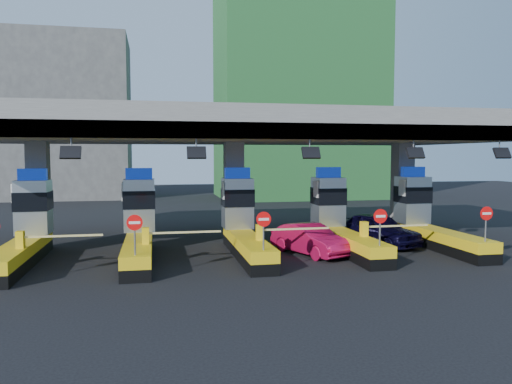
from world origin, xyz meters
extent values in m
plane|color=black|center=(0.00, 0.00, 0.00)|extent=(120.00, 120.00, 0.00)
cube|color=slate|center=(0.00, 3.00, 6.25)|extent=(28.00, 12.00, 1.50)
cube|color=#4C4C49|center=(0.00, -2.70, 5.85)|extent=(28.00, 0.60, 0.70)
cube|color=slate|center=(-10.00, 3.00, 2.75)|extent=(1.00, 1.00, 5.50)
cube|color=slate|center=(0.00, 3.00, 2.75)|extent=(1.00, 1.00, 5.50)
cube|color=slate|center=(10.00, 3.00, 2.75)|extent=(1.00, 1.00, 5.50)
cylinder|color=slate|center=(-7.50, -2.70, 5.25)|extent=(0.06, 0.06, 0.50)
cube|color=black|center=(-7.50, -2.90, 4.90)|extent=(0.80, 0.38, 0.54)
cylinder|color=slate|center=(-2.50, -2.70, 5.25)|extent=(0.06, 0.06, 0.50)
cube|color=black|center=(-2.50, -2.90, 4.90)|extent=(0.80, 0.38, 0.54)
cylinder|color=slate|center=(2.50, -2.70, 5.25)|extent=(0.06, 0.06, 0.50)
cube|color=black|center=(2.50, -2.90, 4.90)|extent=(0.80, 0.38, 0.54)
cylinder|color=slate|center=(7.50, -2.70, 5.25)|extent=(0.06, 0.06, 0.50)
cube|color=black|center=(7.50, -2.90, 4.90)|extent=(0.80, 0.38, 0.54)
cylinder|color=slate|center=(12.00, -2.70, 5.25)|extent=(0.06, 0.06, 0.50)
cube|color=black|center=(12.00, -2.90, 4.90)|extent=(0.80, 0.38, 0.54)
cube|color=black|center=(-10.00, -1.00, 0.25)|extent=(1.20, 8.00, 0.50)
cube|color=#E5B70C|center=(-10.00, -1.00, 0.75)|extent=(1.20, 8.00, 0.50)
cube|color=#9EA3A8|center=(-10.00, 1.80, 2.30)|extent=(1.50, 1.50, 2.60)
cube|color=black|center=(-10.00, 1.78, 2.60)|extent=(1.56, 1.56, 0.90)
cube|color=#0C2DBF|center=(-10.00, 1.80, 3.88)|extent=(1.30, 0.35, 0.55)
cube|color=white|center=(-10.80, 1.50, 3.00)|extent=(0.06, 0.70, 0.90)
cube|color=#E5B70C|center=(-9.65, -2.20, 1.35)|extent=(0.30, 0.35, 0.70)
cube|color=white|center=(-8.00, -2.20, 1.45)|extent=(3.20, 0.08, 0.08)
cube|color=black|center=(-5.00, -1.00, 0.25)|extent=(1.20, 8.00, 0.50)
cube|color=#E5B70C|center=(-5.00, -1.00, 0.75)|extent=(1.20, 8.00, 0.50)
cube|color=#9EA3A8|center=(-5.00, 1.80, 2.30)|extent=(1.50, 1.50, 2.60)
cube|color=black|center=(-5.00, 1.78, 2.60)|extent=(1.56, 1.56, 0.90)
cube|color=#0C2DBF|center=(-5.00, 1.80, 3.88)|extent=(1.30, 0.35, 0.55)
cube|color=white|center=(-5.80, 1.50, 3.00)|extent=(0.06, 0.70, 0.90)
cylinder|color=slate|center=(-5.00, -4.60, 1.65)|extent=(0.07, 0.07, 1.30)
cylinder|color=red|center=(-5.00, -4.63, 2.25)|extent=(0.60, 0.04, 0.60)
cube|color=white|center=(-5.00, -4.65, 2.25)|extent=(0.42, 0.02, 0.10)
cube|color=#E5B70C|center=(-4.65, -2.20, 1.35)|extent=(0.30, 0.35, 0.70)
cube|color=white|center=(-3.00, -2.20, 1.45)|extent=(3.20, 0.08, 0.08)
cube|color=black|center=(0.00, -1.00, 0.25)|extent=(1.20, 8.00, 0.50)
cube|color=#E5B70C|center=(0.00, -1.00, 0.75)|extent=(1.20, 8.00, 0.50)
cube|color=#9EA3A8|center=(0.00, 1.80, 2.30)|extent=(1.50, 1.50, 2.60)
cube|color=black|center=(0.00, 1.78, 2.60)|extent=(1.56, 1.56, 0.90)
cube|color=#0C2DBF|center=(0.00, 1.80, 3.88)|extent=(1.30, 0.35, 0.55)
cube|color=white|center=(-0.80, 1.50, 3.00)|extent=(0.06, 0.70, 0.90)
cylinder|color=slate|center=(0.00, -4.60, 1.65)|extent=(0.07, 0.07, 1.30)
cylinder|color=red|center=(0.00, -4.63, 2.25)|extent=(0.60, 0.04, 0.60)
cube|color=white|center=(0.00, -4.65, 2.25)|extent=(0.42, 0.02, 0.10)
cube|color=#E5B70C|center=(0.35, -2.20, 1.35)|extent=(0.30, 0.35, 0.70)
cube|color=white|center=(2.00, -2.20, 1.45)|extent=(3.20, 0.08, 0.08)
cube|color=black|center=(5.00, -1.00, 0.25)|extent=(1.20, 8.00, 0.50)
cube|color=#E5B70C|center=(5.00, -1.00, 0.75)|extent=(1.20, 8.00, 0.50)
cube|color=#9EA3A8|center=(5.00, 1.80, 2.30)|extent=(1.50, 1.50, 2.60)
cube|color=black|center=(5.00, 1.78, 2.60)|extent=(1.56, 1.56, 0.90)
cube|color=#0C2DBF|center=(5.00, 1.80, 3.88)|extent=(1.30, 0.35, 0.55)
cube|color=white|center=(4.20, 1.50, 3.00)|extent=(0.06, 0.70, 0.90)
cylinder|color=slate|center=(5.00, -4.60, 1.65)|extent=(0.07, 0.07, 1.30)
cylinder|color=red|center=(5.00, -4.63, 2.25)|extent=(0.60, 0.04, 0.60)
cube|color=white|center=(5.00, -4.65, 2.25)|extent=(0.42, 0.02, 0.10)
cube|color=#E5B70C|center=(5.35, -2.20, 1.35)|extent=(0.30, 0.35, 0.70)
cube|color=white|center=(7.00, -2.20, 1.45)|extent=(3.20, 0.08, 0.08)
cube|color=black|center=(10.00, -1.00, 0.25)|extent=(1.20, 8.00, 0.50)
cube|color=#E5B70C|center=(10.00, -1.00, 0.75)|extent=(1.20, 8.00, 0.50)
cube|color=#9EA3A8|center=(10.00, 1.80, 2.30)|extent=(1.50, 1.50, 2.60)
cube|color=black|center=(10.00, 1.78, 2.60)|extent=(1.56, 1.56, 0.90)
cube|color=#0C2DBF|center=(10.00, 1.80, 3.88)|extent=(1.30, 0.35, 0.55)
cube|color=white|center=(9.20, 1.50, 3.00)|extent=(0.06, 0.70, 0.90)
cylinder|color=slate|center=(10.00, -4.60, 1.65)|extent=(0.07, 0.07, 1.30)
cylinder|color=red|center=(10.00, -4.63, 2.25)|extent=(0.60, 0.04, 0.60)
cube|color=white|center=(10.00, -4.65, 2.25)|extent=(0.42, 0.02, 0.10)
cube|color=#E5B70C|center=(10.35, -2.20, 1.35)|extent=(0.30, 0.35, 0.70)
cube|color=white|center=(12.00, -2.20, 1.45)|extent=(3.20, 0.08, 0.08)
cube|color=#1E5926|center=(12.00, 32.00, 14.00)|extent=(18.00, 12.00, 28.00)
cube|color=#4C4C49|center=(-14.00, 36.00, 9.00)|extent=(14.00, 10.00, 18.00)
imported|color=black|center=(7.41, 0.69, 0.86)|extent=(3.57, 5.42, 1.71)
imported|color=#B80E3E|center=(3.08, -1.04, 0.74)|extent=(3.13, 4.74, 1.48)
camera|label=1|loc=(-4.23, -23.87, 4.77)|focal=35.00mm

